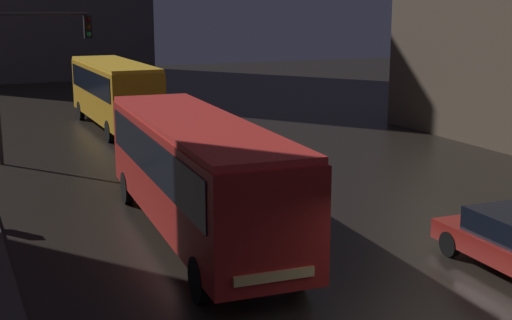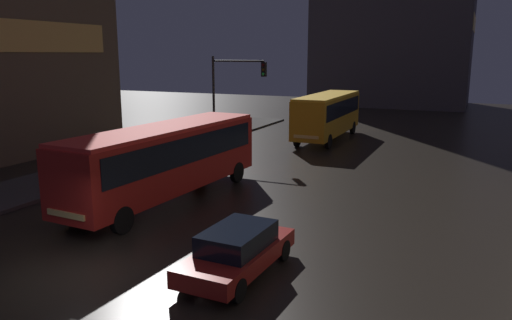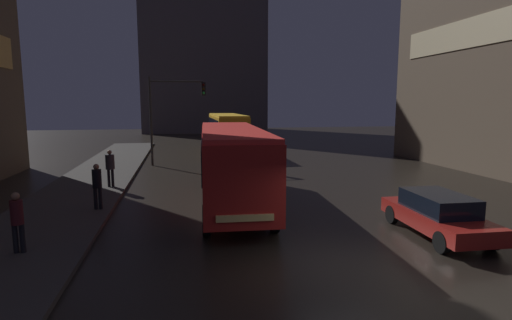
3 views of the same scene
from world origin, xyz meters
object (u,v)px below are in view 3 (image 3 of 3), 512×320
object	(u,v)px
traffic_light_main	(171,105)
pedestrian_mid	(110,164)
bus_near	(231,158)
pedestrian_far	(97,183)
bus_far	(227,129)
pedestrian_near	(17,218)
car_taxi	(438,214)

from	to	relation	value
traffic_light_main	pedestrian_mid	bearing A→B (deg)	-110.54
bus_near	pedestrian_far	bearing A→B (deg)	8.68
bus_far	pedestrian_near	size ratio (longest dim) A/B	5.73
pedestrian_near	pedestrian_far	world-z (taller)	pedestrian_far
pedestrian_mid	pedestrian_far	bearing A→B (deg)	-24.55
bus_far	traffic_light_main	distance (m)	8.08
car_taxi	pedestrian_far	bearing A→B (deg)	-21.25
bus_near	pedestrian_near	world-z (taller)	bus_near
pedestrian_near	pedestrian_mid	distance (m)	8.90
bus_far	pedestrian_mid	world-z (taller)	bus_far
bus_far	traffic_light_main	size ratio (longest dim) A/B	1.62
pedestrian_near	pedestrian_mid	size ratio (longest dim) A/B	0.93
traffic_light_main	pedestrian_near	bearing A→B (deg)	-103.26
bus_far	car_taxi	world-z (taller)	bus_far
bus_far	pedestrian_far	world-z (taller)	bus_far
pedestrian_far	bus_far	bearing A→B (deg)	40.26
traffic_light_main	car_taxi	bearing A→B (deg)	-62.73
bus_near	car_taxi	xyz separation A→B (m)	(6.03, -5.41, -1.27)
traffic_light_main	bus_near	bearing A→B (deg)	-76.82
bus_near	pedestrian_far	size ratio (longest dim) A/B	6.19
pedestrian_near	traffic_light_main	size ratio (longest dim) A/B	0.28
bus_near	pedestrian_mid	distance (m)	6.82
pedestrian_far	traffic_light_main	distance (m)	12.66
traffic_light_main	pedestrian_far	bearing A→B (deg)	-102.41
bus_near	traffic_light_main	world-z (taller)	traffic_light_main
pedestrian_far	traffic_light_main	xyz separation A→B (m)	(2.65, 12.02, 2.95)
bus_near	car_taxi	bearing A→B (deg)	141.42
car_taxi	bus_far	bearing A→B (deg)	-77.89
bus_far	traffic_light_main	world-z (taller)	traffic_light_main
pedestrian_near	traffic_light_main	distance (m)	17.20
car_taxi	traffic_light_main	xyz separation A→B (m)	(-8.73, 16.93, 3.43)
pedestrian_near	pedestrian_mid	bearing A→B (deg)	-171.37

